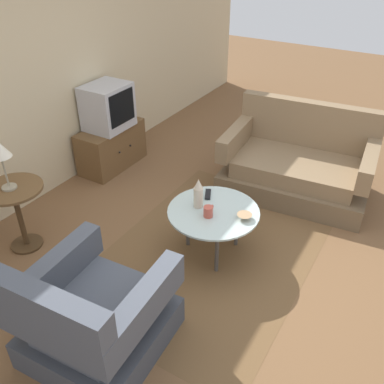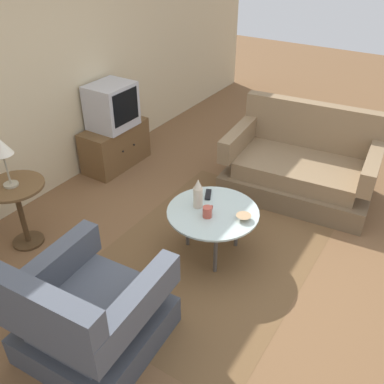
% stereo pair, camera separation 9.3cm
% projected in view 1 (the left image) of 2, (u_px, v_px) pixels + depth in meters
% --- Properties ---
extents(ground_plane, '(16.00, 16.00, 0.00)m').
position_uv_depth(ground_plane, '(225.00, 261.00, 3.83)').
color(ground_plane, brown).
extents(back_wall, '(9.00, 0.12, 2.70)m').
position_uv_depth(back_wall, '(18.00, 73.00, 4.09)').
color(back_wall, '#CCB78E').
rests_on(back_wall, ground).
extents(area_rug, '(2.50, 1.73, 0.00)m').
position_uv_depth(area_rug, '(212.00, 251.00, 3.94)').
color(area_rug, brown).
rests_on(area_rug, ground).
extents(armchair, '(0.96, 0.91, 0.87)m').
position_uv_depth(armchair, '(94.00, 320.00, 2.89)').
color(armchair, '#3E424B').
rests_on(armchair, ground).
extents(couch, '(1.08, 1.64, 0.93)m').
position_uv_depth(couch, '(298.00, 166.00, 4.69)').
color(couch, brown).
rests_on(couch, ground).
extents(coffee_table, '(0.81, 0.81, 0.47)m').
position_uv_depth(coffee_table, '(214.00, 214.00, 3.71)').
color(coffee_table, '#B2C6C1').
rests_on(coffee_table, ground).
extents(side_table, '(0.53, 0.53, 0.65)m').
position_uv_depth(side_table, '(16.00, 205.00, 3.77)').
color(side_table, brown).
rests_on(side_table, ground).
extents(tv_stand, '(0.86, 0.43, 0.52)m').
position_uv_depth(tv_stand, '(112.00, 147.00, 5.18)').
color(tv_stand, brown).
rests_on(tv_stand, ground).
extents(television, '(0.51, 0.44, 0.52)m').
position_uv_depth(television, '(108.00, 107.00, 4.89)').
color(television, '#B7B7BC').
rests_on(television, tv_stand).
extents(vase, '(0.08, 0.08, 0.28)m').
position_uv_depth(vase, '(198.00, 194.00, 3.67)').
color(vase, beige).
rests_on(vase, coffee_table).
extents(mug, '(0.13, 0.08, 0.10)m').
position_uv_depth(mug, '(208.00, 211.00, 3.59)').
color(mug, '#B74C3D').
rests_on(mug, coffee_table).
extents(bowl, '(0.13, 0.13, 0.04)m').
position_uv_depth(bowl, '(244.00, 217.00, 3.58)').
color(bowl, tan).
rests_on(bowl, coffee_table).
extents(tv_remote_dark, '(0.17, 0.11, 0.02)m').
position_uv_depth(tv_remote_dark, '(208.00, 194.00, 3.89)').
color(tv_remote_dark, black).
rests_on(tv_remote_dark, coffee_table).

